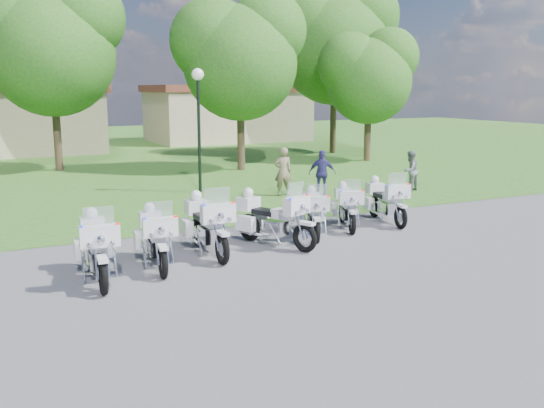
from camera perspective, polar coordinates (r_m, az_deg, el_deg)
name	(u,v)px	position (r m, az deg, el deg)	size (l,w,h in m)	color
ground	(273,253)	(14.53, 0.05, -4.67)	(100.00, 100.00, 0.00)	#535357
grass_lawn	(84,150)	(40.22, -17.30, 4.83)	(100.00, 48.00, 0.01)	#305F1E
motorcycle_0	(97,246)	(12.96, -16.18, -3.84)	(0.93, 2.49, 1.67)	black
motorcycle_1	(155,237)	(13.64, -10.95, -3.03)	(0.94, 2.37, 1.59)	black
motorcycle_2	(207,224)	(14.48, -6.16, -1.87)	(0.86, 2.55, 1.71)	black
motorcycle_3	(271,218)	(15.14, -0.05, -1.29)	(1.45, 2.35, 1.69)	black
motorcycle_4	(313,212)	(16.25, 3.92, -0.75)	(1.31, 2.08, 1.50)	black
motorcycle_5	(347,206)	(17.25, 7.03, -0.15)	(1.26, 2.07, 1.48)	black
motorcycle_6	(385,200)	(18.11, 10.60, 0.38)	(1.01, 2.31, 1.56)	black
lamp_post	(198,100)	(22.84, -6.95, 9.65)	(0.44, 0.44, 4.61)	black
tree_1	(50,41)	(30.62, -20.19, 14.20)	(6.82, 5.82, 9.09)	#38281C
tree_2	(239,52)	(29.15, -3.15, 14.09)	(6.28, 5.36, 8.37)	#38281C
tree_3	(368,73)	(33.12, 9.05, 12.09)	(5.30, 4.52, 7.07)	#38281C
tree_4	(333,38)	(37.07, 5.80, 15.31)	(7.71, 6.58, 10.27)	#38281C
building_east	(227,113)	(45.93, -4.26, 8.56)	(11.44, 7.28, 4.10)	tan
bystander_a	(283,172)	(22.08, 1.04, 3.05)	(0.65, 0.43, 1.78)	#88745C
bystander_b	(410,171)	(23.74, 12.86, 3.05)	(0.75, 0.59, 1.55)	gray
bystander_c	(322,173)	(22.11, 4.75, 2.89)	(0.98, 0.41, 1.67)	navy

